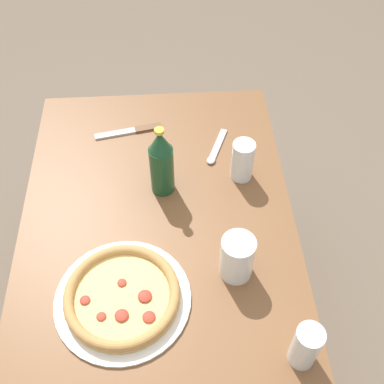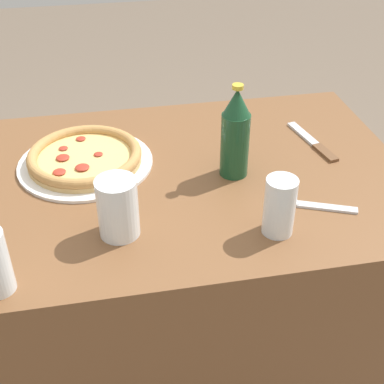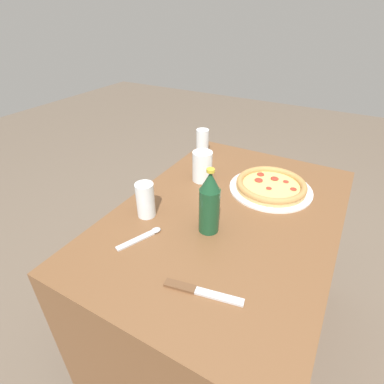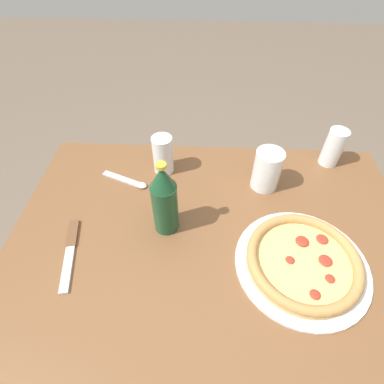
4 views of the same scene
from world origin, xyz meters
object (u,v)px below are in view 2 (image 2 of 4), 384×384
Objects in this scene: glass_iced_tea at (279,207)px; beer_bottle at (235,134)px; glass_mango_juice at (118,209)px; knife at (314,143)px; pizza_pepperoni at (85,158)px; spoon at (312,205)px.

glass_iced_tea is 0.24m from beer_bottle.
glass_iced_tea is at bearing 98.41° from beer_bottle.
knife is at bearing -152.97° from glass_mango_juice.
glass_mango_juice reaches higher than knife.
glass_iced_tea is at bearing 170.19° from glass_mango_juice.
beer_bottle is at bearing 21.37° from knife.
knife is (-0.53, -0.27, -0.06)m from glass_mango_juice.
pizza_pepperoni is 2.11× the size of spoon.
pizza_pepperoni is 0.29m from glass_mango_juice.
beer_bottle is 0.28m from knife.
glass_iced_tea reaches higher than pizza_pepperoni.
glass_mango_juice is at bearing 27.03° from knife.
pizza_pepperoni is at bearing -1.09° from knife.
spoon is at bearing 129.89° from beer_bottle.
glass_iced_tea is at bearing 138.73° from pizza_pepperoni.
pizza_pepperoni is 0.59m from knife.
glass_iced_tea is (-0.38, 0.34, 0.04)m from pizza_pepperoni.
spoon is (-0.49, 0.27, -0.01)m from pizza_pepperoni.
glass_mango_juice reaches higher than pizza_pepperoni.
pizza_pepperoni reaches higher than spoon.
beer_bottle is at bearing 163.10° from pizza_pepperoni.
glass_iced_tea is 0.56× the size of beer_bottle.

